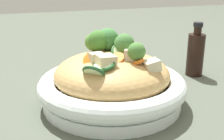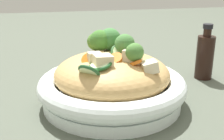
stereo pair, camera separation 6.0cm
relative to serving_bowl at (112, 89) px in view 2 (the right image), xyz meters
The scene contains 8 objects.
ground_plane 0.03m from the serving_bowl, ahead, with size 3.00×3.00×0.00m, color #4A5145.
serving_bowl is the anchor object (origin of this frame).
noodle_heap 0.03m from the serving_bowl, 108.50° to the right, with size 0.24×0.24×0.09m.
broccoli_florets 0.10m from the serving_bowl, 97.01° to the right, with size 0.11×0.15×0.06m.
carrot_coins 0.08m from the serving_bowl, 77.00° to the left, with size 0.12×0.07×0.03m.
zucchini_slices 0.08m from the serving_bowl, 57.75° to the left, with size 0.13×0.11×0.05m.
chicken_chunks 0.09m from the serving_bowl, 98.90° to the left, with size 0.13×0.07×0.04m.
soy_sauce_bottle 0.29m from the serving_bowl, 159.79° to the right, with size 0.04×0.04×0.14m.
Camera 2 is at (0.12, 0.55, 0.27)m, focal length 46.77 mm.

